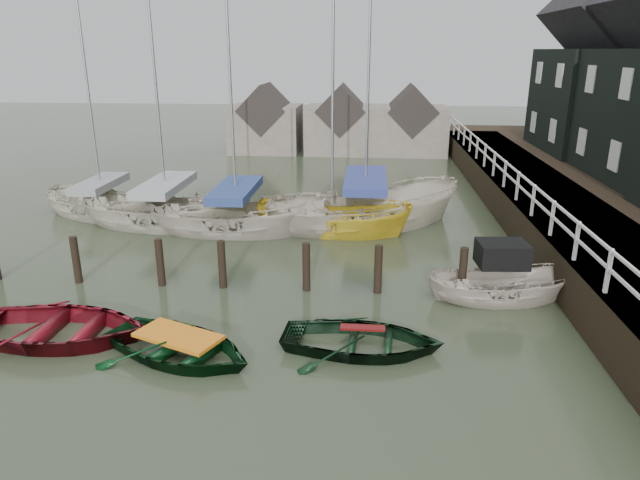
# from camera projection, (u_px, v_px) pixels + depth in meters

# --- Properties ---
(ground) EXTENTS (120.00, 120.00, 0.00)m
(ground) POSITION_uv_depth(u_px,v_px,m) (242.00, 339.00, 13.39)
(ground) COLOR #293220
(ground) RESTS_ON ground
(pier) EXTENTS (3.04, 32.00, 2.70)m
(pier) POSITION_uv_depth(u_px,v_px,m) (541.00, 208.00, 21.84)
(pier) COLOR black
(pier) RESTS_ON ground
(mooring_pilings) EXTENTS (13.72, 0.22, 1.80)m
(mooring_pilings) POSITION_uv_depth(u_px,v_px,m) (225.00, 271.00, 16.16)
(mooring_pilings) COLOR black
(mooring_pilings) RESTS_ON ground
(far_sheds) EXTENTS (14.00, 4.08, 4.39)m
(far_sheds) POSITION_uv_depth(u_px,v_px,m) (339.00, 124.00, 37.30)
(far_sheds) COLOR #665B51
(far_sheds) RESTS_ON ground
(rowboat_red) EXTENTS (4.47, 3.21, 0.92)m
(rowboat_red) POSITION_uv_depth(u_px,v_px,m) (59.00, 340.00, 13.37)
(rowboat_red) COLOR maroon
(rowboat_red) RESTS_ON ground
(rowboat_green) EXTENTS (4.39, 3.84, 0.76)m
(rowboat_green) POSITION_uv_depth(u_px,v_px,m) (180.00, 356.00, 12.64)
(rowboat_green) COLOR black
(rowboat_green) RESTS_ON ground
(rowboat_dkgreen) EXTENTS (3.82, 2.85, 0.75)m
(rowboat_dkgreen) POSITION_uv_depth(u_px,v_px,m) (362.00, 350.00, 12.93)
(rowboat_dkgreen) COLOR black
(rowboat_dkgreen) RESTS_ON ground
(motorboat) EXTENTS (4.00, 1.75, 2.34)m
(motorboat) POSITION_uv_depth(u_px,v_px,m) (499.00, 296.00, 15.48)
(motorboat) COLOR #BDB0A1
(motorboat) RESTS_ON ground
(sailboat_a) EXTENTS (7.22, 3.50, 11.45)m
(sailboat_a) POSITION_uv_depth(u_px,v_px,m) (168.00, 224.00, 22.07)
(sailboat_a) COLOR beige
(sailboat_a) RESTS_ON ground
(sailboat_b) EXTENTS (6.84, 2.63, 12.48)m
(sailboat_b) POSITION_uv_depth(u_px,v_px,m) (237.00, 229.00, 21.41)
(sailboat_b) COLOR beige
(sailboat_b) RESTS_ON ground
(sailboat_c) EXTENTS (6.26, 3.23, 10.66)m
(sailboat_c) POSITION_uv_depth(u_px,v_px,m) (332.00, 231.00, 21.36)
(sailboat_c) COLOR gold
(sailboat_c) RESTS_ON ground
(sailboat_d) EXTENTS (8.32, 5.62, 13.21)m
(sailboat_d) POSITION_uv_depth(u_px,v_px,m) (365.00, 224.00, 22.08)
(sailboat_d) COLOR #C0B5A4
(sailboat_d) RESTS_ON ground
(sailboat_e) EXTENTS (6.18, 4.33, 10.53)m
(sailboat_e) POSITION_uv_depth(u_px,v_px,m) (104.00, 214.00, 23.29)
(sailboat_e) COLOR beige
(sailboat_e) RESTS_ON ground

